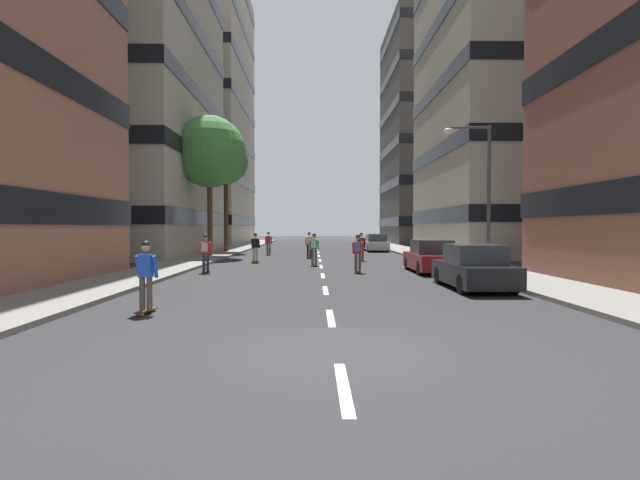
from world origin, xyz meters
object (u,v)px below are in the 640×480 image
at_px(skater_6, 255,246).
at_px(street_tree_near, 210,152).
at_px(parked_car_mid, 376,243).
at_px(skater_0, 146,273).
at_px(skater_4, 358,251).
at_px(skater_5, 314,247).
at_px(parked_car_far, 474,268).
at_px(skater_7, 206,251).
at_px(street_tree_mid, 226,162).
at_px(skater_2, 361,245).
at_px(skater_3, 309,243).
at_px(skater_1, 269,242).
at_px(parked_car_near, 431,257).
at_px(streetlamp_right, 481,182).

bearing_deg(skater_6, street_tree_near, 123.88).
height_order(parked_car_mid, skater_0, skater_0).
xyz_separation_m(skater_0, skater_4, (6.12, 10.77, 0.03)).
bearing_deg(skater_6, skater_5, -34.61).
height_order(parked_car_far, skater_7, skater_7).
height_order(street_tree_near, street_tree_mid, street_tree_near).
relative_size(street_tree_mid, skater_5, 5.24).
bearing_deg(skater_5, skater_2, 53.38).
xyz_separation_m(skater_3, skater_4, (2.36, -11.04, 0.00)).
distance_m(skater_0, skater_4, 12.39).
height_order(parked_car_mid, skater_1, skater_1).
bearing_deg(parked_car_mid, skater_6, -122.96).
bearing_deg(street_tree_near, parked_car_near, -43.75).
relative_size(skater_2, skater_5, 1.00).
bearing_deg(parked_car_near, skater_1, 120.84).
bearing_deg(skater_7, skater_0, -85.33).
relative_size(parked_car_far, street_tree_mid, 0.47).
relative_size(parked_car_far, skater_3, 2.47).
height_order(parked_car_mid, streetlamp_right, streetlamp_right).
height_order(parked_car_mid, skater_6, skater_6).
height_order(skater_2, skater_6, same).
height_order(skater_4, skater_5, same).
bearing_deg(streetlamp_right, street_tree_mid, 127.05).
bearing_deg(skater_0, skater_6, 87.97).
height_order(street_tree_mid, skater_2, street_tree_mid).
relative_size(parked_car_near, parked_car_mid, 1.00).
xyz_separation_m(skater_0, skater_6, (0.62, 17.36, 0.00)).
height_order(skater_2, skater_4, same).
bearing_deg(skater_6, skater_0, -92.03).
bearing_deg(skater_3, street_tree_mid, 131.96).
xyz_separation_m(parked_car_near, skater_4, (-3.41, -0.11, 0.32)).
distance_m(streetlamp_right, skater_1, 19.43).
bearing_deg(streetlamp_right, skater_3, 123.40).
height_order(parked_car_far, street_tree_mid, street_tree_mid).
height_order(street_tree_mid, skater_3, street_tree_mid).
xyz_separation_m(street_tree_mid, skater_4, (9.38, -18.84, -6.51)).
height_order(skater_3, skater_4, same).
height_order(skater_4, skater_6, same).
bearing_deg(street_tree_mid, parked_car_far, -62.80).
relative_size(street_tree_near, skater_7, 5.52).
bearing_deg(parked_car_far, parked_car_near, 90.00).
bearing_deg(parked_car_near, skater_3, 117.84).
bearing_deg(skater_6, skater_1, 89.84).
xyz_separation_m(streetlamp_right, skater_0, (-11.54, -10.01, -3.15)).
distance_m(skater_1, skater_7, 15.14).
height_order(parked_car_far, skater_0, skater_0).
height_order(parked_car_far, skater_5, skater_5).
xyz_separation_m(parked_car_near, skater_3, (-5.77, 10.93, 0.32)).
xyz_separation_m(skater_6, skater_7, (-1.49, -6.65, 0.03)).
height_order(parked_car_mid, skater_7, skater_7).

